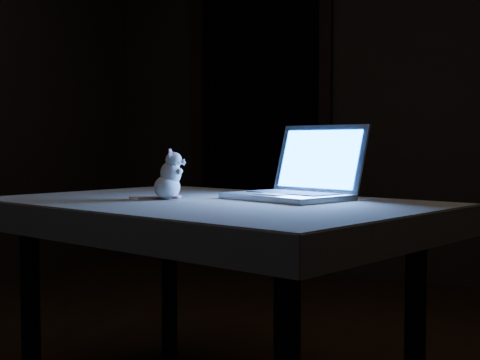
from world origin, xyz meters
The scene contains 6 objects.
back_wall centered at (0.00, 2.50, 1.30)m, with size 4.50×0.04×2.60m, color black.
doorway centered at (-1.10, 2.50, 1.06)m, with size 1.06×0.36×2.13m, color black, non-canonical shape.
table centered at (-0.11, 0.04, 0.34)m, with size 1.28×0.83×0.69m, color black, non-canonical shape.
tablecloth centered at (-0.20, 0.09, 0.65)m, with size 1.38×0.92×0.09m, color #B8B097, non-canonical shape.
laptop centered at (0.09, 0.19, 0.82)m, with size 0.37×0.33×0.25m, color #B6B7BB, non-canonical shape.
plush_mouse centered at (-0.26, 0.01, 0.78)m, with size 0.12×0.12×0.16m, color white, non-canonical shape.
Camera 1 is at (0.98, -1.90, 0.88)m, focal length 52.00 mm.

